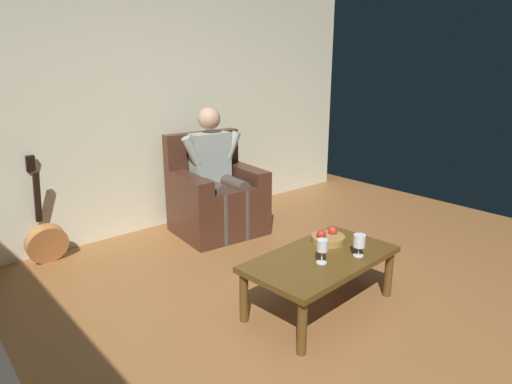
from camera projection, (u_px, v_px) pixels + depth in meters
name	position (u px, v px, depth m)	size (l,w,h in m)	color
ground_plane	(341.00, 349.00, 2.78)	(6.59, 6.59, 0.00)	#925E32
wall_back	(128.00, 106.00, 4.34)	(5.89, 0.06, 2.53)	beige
armchair	(216.00, 199.00, 4.57)	(0.88, 0.80, 0.99)	#47281B
person_seated	(217.00, 167.00, 4.45)	(0.66, 0.62, 1.25)	#97A29A
coffee_table	(321.00, 263.00, 3.14)	(1.13, 0.67, 0.40)	#573C17
guitar	(46.00, 239.00, 3.90)	(0.35, 0.27, 0.93)	#BB763E
wine_glass_near	(322.00, 247.00, 2.99)	(0.07, 0.07, 0.17)	silver
wine_glass_far	(359.00, 242.00, 3.10)	(0.08, 0.08, 0.16)	silver
fruit_bowl	(328.00, 238.00, 3.35)	(0.25, 0.25, 0.11)	olive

